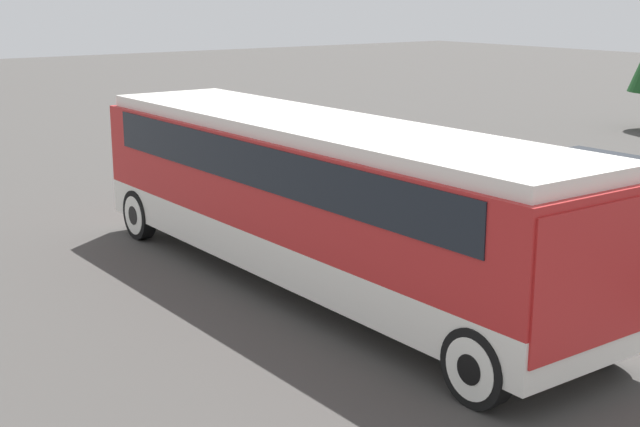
{
  "coord_description": "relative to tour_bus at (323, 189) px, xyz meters",
  "views": [
    {
      "loc": [
        11.99,
        -8.78,
        4.99
      ],
      "look_at": [
        0.0,
        0.0,
        1.31
      ],
      "focal_mm": 50.0,
      "sensor_mm": 36.0,
      "label": 1
    }
  ],
  "objects": [
    {
      "name": "ground_plane",
      "position": [
        -0.1,
        0.0,
        -1.77
      ],
      "size": [
        120.0,
        120.0,
        0.0
      ],
      "primitive_type": "plane",
      "color": "#423F3D"
    },
    {
      "name": "parked_car_near",
      "position": [
        -0.33,
        8.04,
        -1.06
      ],
      "size": [
        4.19,
        1.79,
        1.43
      ],
      "color": "navy",
      "rests_on": "ground_plane"
    },
    {
      "name": "tour_bus",
      "position": [
        0.0,
        0.0,
        0.0
      ],
      "size": [
        11.51,
        2.69,
        2.92
      ],
      "color": "silver",
      "rests_on": "ground_plane"
    }
  ]
}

